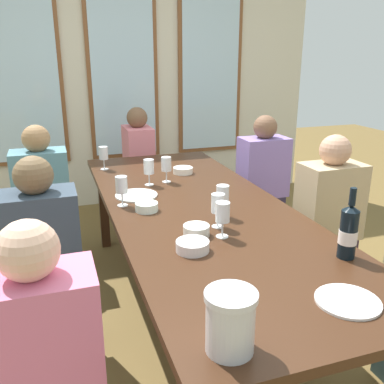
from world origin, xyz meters
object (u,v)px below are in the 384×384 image
(wine_glass_5, at_px, (103,154))
(tasting_bowl_2, at_px, (147,207))
(wine_glass_3, at_px, (149,168))
(dining_table, at_px, (199,217))
(white_plate_0, at_px, (348,301))
(wine_glass_4, at_px, (223,213))
(wine_glass_6, at_px, (166,165))
(tasting_bowl_3, at_px, (193,246))
(wine_glass_0, at_px, (218,204))
(seated_person_2, at_px, (44,206))
(wine_glass_2, at_px, (122,186))
(seated_person_3, at_px, (262,186))
(wine_bottle_0, at_px, (348,232))
(seated_person_1, at_px, (327,225))
(wine_glass_1, at_px, (223,196))
(tasting_bowl_1, at_px, (196,230))
(seated_person_0, at_px, (44,267))
(metal_pitcher, at_px, (230,321))
(seated_person_6, at_px, (139,170))
(tasting_bowl_0, at_px, (183,170))
(white_plate_1, at_px, (136,195))
(seated_person_4, at_px, (46,384))

(wine_glass_5, bearing_deg, tasting_bowl_2, -83.77)
(wine_glass_3, bearing_deg, dining_table, -70.81)
(white_plate_0, height_order, wine_glass_4, wine_glass_4)
(wine_glass_4, relative_size, wine_glass_6, 1.00)
(wine_glass_3, height_order, wine_glass_4, same)
(tasting_bowl_3, xyz_separation_m, wine_glass_0, (0.21, 0.22, 0.10))
(tasting_bowl_2, bearing_deg, seated_person_2, 122.03)
(tasting_bowl_2, bearing_deg, wine_glass_4, -60.21)
(wine_glass_2, height_order, seated_person_3, seated_person_3)
(wine_bottle_0, distance_m, wine_glass_3, 1.41)
(wine_glass_0, xyz_separation_m, seated_person_1, (0.87, 0.27, -0.34))
(wine_glass_1, xyz_separation_m, wine_glass_4, (-0.10, -0.24, 0.00))
(dining_table, xyz_separation_m, seated_person_1, (0.86, -0.04, -0.15))
(wine_bottle_0, xyz_separation_m, wine_glass_1, (-0.32, 0.61, -0.00))
(wine_glass_1, xyz_separation_m, wine_glass_6, (-0.11, 0.71, -0.00))
(tasting_bowl_1, bearing_deg, seated_person_1, 18.33)
(dining_table, distance_m, seated_person_1, 0.87)
(wine_glass_6, height_order, seated_person_1, seated_person_1)
(wine_glass_2, relative_size, seated_person_0, 0.16)
(metal_pitcher, height_order, seated_person_2, seated_person_2)
(metal_pitcher, height_order, wine_glass_5, metal_pitcher)
(metal_pitcher, distance_m, wine_glass_4, 0.80)
(seated_person_2, relative_size, seated_person_6, 1.00)
(dining_table, bearing_deg, seated_person_1, -2.96)
(white_plate_0, xyz_separation_m, wine_glass_1, (-0.10, 0.90, 0.11))
(tasting_bowl_1, bearing_deg, seated_person_2, 118.78)
(wine_glass_0, bearing_deg, seated_person_2, 124.49)
(wine_glass_2, bearing_deg, tasting_bowl_3, -74.20)
(tasting_bowl_0, bearing_deg, wine_glass_1, -93.83)
(tasting_bowl_3, height_order, seated_person_2, seated_person_2)
(tasting_bowl_2, height_order, tasting_bowl_3, same)
(dining_table, xyz_separation_m, white_plate_1, (-0.30, 0.29, 0.07))
(white_plate_0, height_order, tasting_bowl_3, tasting_bowl_3)
(wine_glass_0, distance_m, wine_glass_1, 0.15)
(wine_glass_4, bearing_deg, wine_bottle_0, -40.83)
(wine_glass_0, relative_size, seated_person_6, 0.16)
(seated_person_3, bearing_deg, white_plate_0, -109.64)
(tasting_bowl_2, bearing_deg, metal_pitcher, -91.26)
(wine_glass_3, xyz_separation_m, seated_person_1, (1.03, -0.54, -0.33))
(seated_person_0, bearing_deg, wine_glass_3, 38.29)
(wine_glass_3, bearing_deg, white_plate_0, -77.85)
(wine_glass_0, height_order, wine_glass_4, same)
(metal_pitcher, distance_m, seated_person_6, 2.90)
(wine_glass_1, xyz_separation_m, seated_person_6, (-0.07, 1.87, -0.33))
(tasting_bowl_1, height_order, seated_person_3, seated_person_3)
(metal_pitcher, distance_m, seated_person_4, 0.68)
(tasting_bowl_3, height_order, seated_person_4, seated_person_4)
(white_plate_1, relative_size, seated_person_6, 0.23)
(wine_glass_1, distance_m, wine_glass_4, 0.26)
(wine_bottle_0, bearing_deg, dining_table, 115.85)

